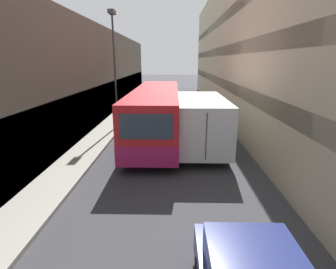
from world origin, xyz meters
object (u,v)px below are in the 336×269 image
(bus, at_px, (156,112))
(street_lamp, at_px, (114,49))
(box_truck, at_px, (198,118))
(panel_van, at_px, (153,92))

(bus, relative_size, street_lamp, 1.59)
(box_truck, relative_size, street_lamp, 1.08)
(box_truck, xyz_separation_m, street_lamp, (-5.12, 3.47, 3.65))
(bus, xyz_separation_m, box_truck, (2.34, -1.43, -0.04))
(street_lamp, bearing_deg, bus, -36.20)
(box_truck, bearing_deg, street_lamp, 145.87)
(panel_van, bearing_deg, box_truck, -76.22)
(bus, distance_m, panel_van, 13.34)
(street_lamp, bearing_deg, box_truck, -34.13)
(box_truck, bearing_deg, bus, 148.47)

